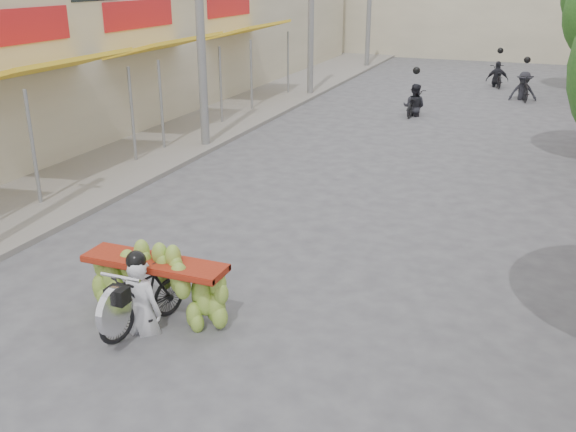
# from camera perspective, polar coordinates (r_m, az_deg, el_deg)

# --- Properties ---
(sidewalk_left) EXTENTS (4.00, 60.00, 0.12)m
(sidewalk_left) POSITION_cam_1_polar(r_m,az_deg,el_deg) (22.19, -7.27, 8.42)
(sidewalk_left) COLOR gray
(sidewalk_left) RESTS_ON ground
(shophouse_row_left) EXTENTS (9.77, 40.00, 6.00)m
(shophouse_row_left) POSITION_cam_1_polar(r_m,az_deg,el_deg) (23.77, -19.88, 15.40)
(shophouse_row_left) COLOR beige
(shophouse_row_left) RESTS_ON ground
(utility_pole_mid) EXTENTS (0.60, 0.24, 8.00)m
(utility_pole_mid) POSITION_cam_1_polar(r_m,az_deg,el_deg) (18.30, -7.91, 18.33)
(utility_pole_mid) COLOR slate
(utility_pole_mid) RESTS_ON ground
(banana_motorbike) EXTENTS (2.20, 1.81, 2.07)m
(banana_motorbike) POSITION_cam_1_polar(r_m,az_deg,el_deg) (9.32, -12.41, -5.63)
(banana_motorbike) COLOR black
(banana_motorbike) RESTS_ON ground
(bg_motorbike_a) EXTENTS (0.83, 1.56, 1.95)m
(bg_motorbike_a) POSITION_cam_1_polar(r_m,az_deg,el_deg) (23.37, 11.21, 10.58)
(bg_motorbike_a) COLOR black
(bg_motorbike_a) RESTS_ON ground
(bg_motorbike_b) EXTENTS (1.15, 1.90, 1.95)m
(bg_motorbike_b) POSITION_cam_1_polar(r_m,az_deg,el_deg) (27.41, 20.30, 11.32)
(bg_motorbike_b) COLOR black
(bg_motorbike_b) RESTS_ON ground
(bg_motorbike_c) EXTENTS (1.07, 1.69, 1.95)m
(bg_motorbike_c) POSITION_cam_1_polar(r_m,az_deg,el_deg) (30.37, 18.19, 12.33)
(bg_motorbike_c) COLOR black
(bg_motorbike_c) RESTS_ON ground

